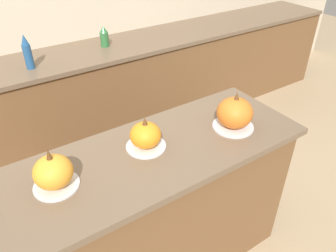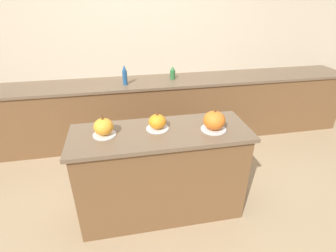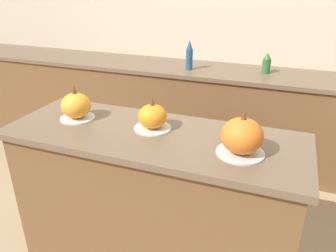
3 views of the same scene
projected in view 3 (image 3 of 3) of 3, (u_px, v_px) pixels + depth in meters
The scene contains 8 objects.
wall_back at pixel (227, 22), 3.07m from camera, with size 8.00×0.06×2.50m.
kitchen_island at pixel (154, 204), 1.86m from camera, with size 1.56×0.58×0.90m.
back_counter at pixel (214, 115), 3.12m from camera, with size 6.00×0.60×0.88m.
pumpkin_cake_left at pixel (76, 106), 1.82m from camera, with size 0.19×0.19×0.20m.
pumpkin_cake_center at pixel (153, 117), 1.70m from camera, with size 0.20×0.20×0.17m.
pumpkin_cake_right at pixel (242, 137), 1.45m from camera, with size 0.22×0.22×0.21m.
bottle_tall at pixel (189, 56), 2.89m from camera, with size 0.06×0.06×0.26m.
bottle_short at pixel (267, 63), 2.80m from camera, with size 0.07×0.07×0.18m.
Camera 3 is at (0.61, -1.39, 1.63)m, focal length 35.00 mm.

